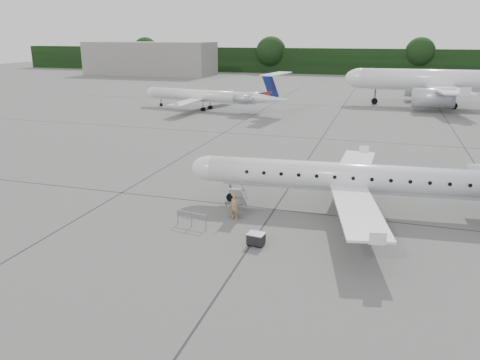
% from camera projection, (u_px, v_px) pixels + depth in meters
% --- Properties ---
extents(ground, '(320.00, 320.00, 0.00)m').
position_uv_depth(ground, '(346.00, 252.00, 27.48)').
color(ground, slate).
rests_on(ground, ground).
extents(treeline, '(260.00, 4.00, 8.00)m').
position_uv_depth(treeline, '(384.00, 62.00, 144.85)').
color(treeline, black).
rests_on(treeline, ground).
extents(terminal_building, '(40.00, 14.00, 10.00)m').
position_uv_depth(terminal_building, '(150.00, 59.00, 146.04)').
color(terminal_building, gray).
rests_on(terminal_building, ground).
extents(main_regional_jet, '(28.79, 21.85, 6.98)m').
position_uv_depth(main_regional_jet, '(356.00, 164.00, 33.05)').
color(main_regional_jet, silver).
rests_on(main_regional_jet, ground).
extents(airstair, '(1.05, 2.48, 2.19)m').
position_uv_depth(airstair, '(239.00, 198.00, 33.31)').
color(airstair, silver).
rests_on(airstair, ground).
extents(passenger, '(0.76, 0.59, 1.87)m').
position_uv_depth(passenger, '(234.00, 207.00, 32.09)').
color(passenger, '#91734F').
rests_on(passenger, ground).
extents(safety_railing, '(2.19, 0.42, 1.00)m').
position_uv_depth(safety_railing, '(192.00, 220.00, 31.00)').
color(safety_railing, gray).
rests_on(safety_railing, ground).
extents(baggage_cart, '(1.06, 0.90, 0.84)m').
position_uv_depth(baggage_cart, '(256.00, 239.00, 28.29)').
color(baggage_cart, black).
rests_on(baggage_cart, ground).
extents(bg_narrowbody, '(36.98, 27.46, 12.84)m').
position_uv_depth(bg_narrowbody, '(445.00, 69.00, 81.03)').
color(bg_narrowbody, silver).
rests_on(bg_narrowbody, ground).
extents(bg_regional_left, '(27.87, 22.05, 6.62)m').
position_uv_depth(bg_regional_left, '(202.00, 90.00, 78.63)').
color(bg_regional_left, silver).
rests_on(bg_regional_left, ground).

